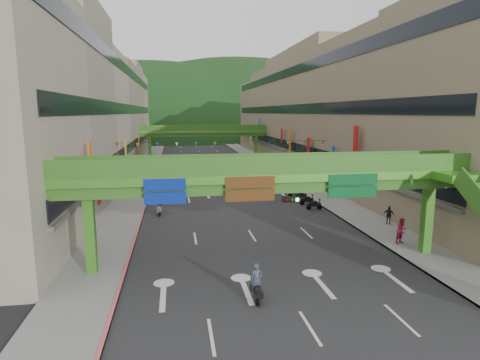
# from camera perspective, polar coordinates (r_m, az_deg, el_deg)

# --- Properties ---
(ground) EXTENTS (320.00, 320.00, 0.00)m
(ground) POSITION_cam_1_polar(r_m,az_deg,el_deg) (21.39, 8.08, -17.48)
(ground) COLOR black
(ground) RESTS_ON ground
(road_slab) EXTENTS (18.00, 140.00, 0.02)m
(road_slab) POSITION_cam_1_polar(r_m,az_deg,el_deg) (69.08, -4.23, 1.53)
(road_slab) COLOR #28282B
(road_slab) RESTS_ON ground
(sidewalk_left) EXTENTS (4.00, 140.00, 0.15)m
(sidewalk_left) POSITION_cam_1_polar(r_m,az_deg,el_deg) (69.02, -13.37, 1.34)
(sidewalk_left) COLOR gray
(sidewalk_left) RESTS_ON ground
(sidewalk_right) EXTENTS (4.00, 140.00, 0.15)m
(sidewalk_right) POSITION_cam_1_polar(r_m,az_deg,el_deg) (70.85, 4.67, 1.78)
(sidewalk_right) COLOR gray
(sidewalk_right) RESTS_ON ground
(curb_left) EXTENTS (0.20, 140.00, 0.18)m
(curb_left) POSITION_cam_1_polar(r_m,az_deg,el_deg) (68.90, -11.79, 1.40)
(curb_left) COLOR #CC5959
(curb_left) RESTS_ON ground
(curb_right) EXTENTS (0.20, 140.00, 0.18)m
(curb_right) POSITION_cam_1_polar(r_m,az_deg,el_deg) (70.42, 3.17, 1.76)
(curb_right) COLOR gray
(curb_right) RESTS_ON ground
(building_row_left) EXTENTS (12.80, 95.00, 19.00)m
(building_row_left) POSITION_cam_1_polar(r_m,az_deg,el_deg) (69.39, -20.29, 8.83)
(building_row_left) COLOR #9E937F
(building_row_left) RESTS_ON ground
(building_row_right) EXTENTS (12.80, 95.00, 19.00)m
(building_row_right) POSITION_cam_1_polar(r_m,az_deg,el_deg) (72.50, 10.95, 9.26)
(building_row_right) COLOR gray
(building_row_right) RESTS_ON ground
(overpass_near) EXTENTS (28.00, 12.27, 7.10)m
(overpass_near) POSITION_cam_1_polar(r_m,az_deg,el_deg) (24.89, 6.76, -0.87)
(overpass_near) COLOR #4C9E2D
(overpass_near) RESTS_ON ground
(overpass_far) EXTENTS (28.00, 2.20, 7.10)m
(overpass_far) POSITION_cam_1_polar(r_m,az_deg,el_deg) (83.46, -5.18, 6.63)
(overpass_far) COLOR #4C9E2D
(overpass_far) RESTS_ON ground
(hill_left) EXTENTS (168.00, 140.00, 112.00)m
(hill_left) POSITION_cam_1_polar(r_m,az_deg,el_deg) (178.64, -12.17, 6.30)
(hill_left) COLOR #1C4419
(hill_left) RESTS_ON ground
(hill_right) EXTENTS (208.00, 176.00, 128.00)m
(hill_right) POSITION_cam_1_polar(r_m,az_deg,el_deg) (200.76, -0.32, 6.86)
(hill_right) COLOR #1C4419
(hill_right) RESTS_ON ground
(bunting_string) EXTENTS (26.00, 0.36, 0.47)m
(bunting_string) POSITION_cam_1_polar(r_m,az_deg,el_deg) (48.64, -2.26, 5.20)
(bunting_string) COLOR black
(bunting_string) RESTS_ON ground
(scooter_rider_near) EXTENTS (0.66, 1.60, 2.03)m
(scooter_rider_near) POSITION_cam_1_polar(r_m,az_deg,el_deg) (21.43, 2.37, -14.53)
(scooter_rider_near) COLOR black
(scooter_rider_near) RESTS_ON ground
(scooter_rider_mid) EXTENTS (0.95, 1.60, 2.19)m
(scooter_rider_mid) POSITION_cam_1_polar(r_m,az_deg,el_deg) (46.55, 3.71, -1.00)
(scooter_rider_mid) COLOR black
(scooter_rider_mid) RESTS_ON ground
(scooter_rider_left) EXTENTS (0.98, 1.60, 1.98)m
(scooter_rider_left) POSITION_cam_1_polar(r_m,az_deg,el_deg) (39.01, -11.40, -3.49)
(scooter_rider_left) COLOR #96989E
(scooter_rider_left) RESTS_ON ground
(scooter_rider_far) EXTENTS (0.84, 1.58, 1.89)m
(scooter_rider_far) POSITION_cam_1_polar(r_m,az_deg,el_deg) (70.63, -5.55, 2.45)
(scooter_rider_far) COLOR maroon
(scooter_rider_far) RESTS_ON ground
(parked_scooter_row) EXTENTS (1.60, 9.35, 1.08)m
(parked_scooter_row) POSITION_cam_1_polar(r_m,az_deg,el_deg) (45.10, 8.64, -2.24)
(parked_scooter_row) COLOR black
(parked_scooter_row) RESTS_ON ground
(car_silver) EXTENTS (1.96, 4.48, 1.43)m
(car_silver) POSITION_cam_1_polar(r_m,az_deg,el_deg) (69.64, -8.80, 2.09)
(car_silver) COLOR #97979F
(car_silver) RESTS_ON ground
(car_yellow) EXTENTS (1.91, 4.05, 1.34)m
(car_yellow) POSITION_cam_1_polar(r_m,az_deg,el_deg) (61.32, -4.54, 1.12)
(car_yellow) COLOR yellow
(car_yellow) RESTS_ON ground
(pedestrian_red) EXTENTS (1.10, 0.98, 1.89)m
(pedestrian_red) POSITION_cam_1_polar(r_m,az_deg,el_deg) (32.03, 22.02, -6.98)
(pedestrian_red) COLOR #BA1D4B
(pedestrian_red) RESTS_ON ground
(pedestrian_dark) EXTENTS (0.99, 0.83, 1.58)m
(pedestrian_dark) POSITION_cam_1_polar(r_m,az_deg,el_deg) (37.04, 20.37, -4.92)
(pedestrian_dark) COLOR black
(pedestrian_dark) RESTS_ON ground
(pedestrian_blue) EXTENTS (0.76, 0.55, 1.52)m
(pedestrian_blue) POSITION_cam_1_polar(r_m,az_deg,el_deg) (49.35, 9.46, -0.95)
(pedestrian_blue) COLOR #304A5B
(pedestrian_blue) RESTS_ON ground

